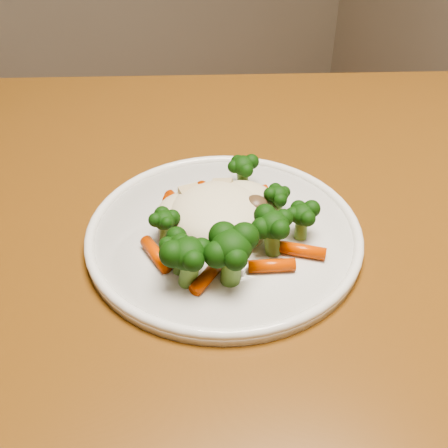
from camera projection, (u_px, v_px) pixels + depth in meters
name	position (u px, v px, depth m)	size (l,w,h in m)	color
dining_table	(233.00, 317.00, 0.61)	(1.45, 1.21, 0.75)	brown
plate	(224.00, 235.00, 0.56)	(0.27, 0.27, 0.01)	white
meal	(224.00, 222.00, 0.53)	(0.17, 0.18, 0.05)	beige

